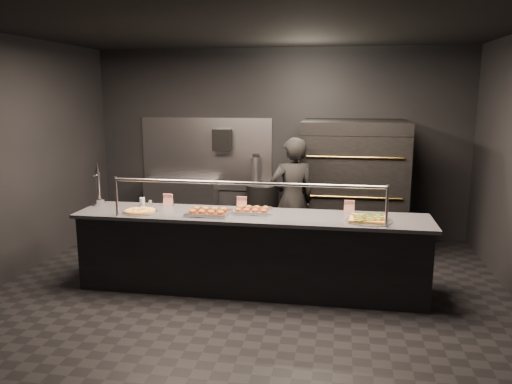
# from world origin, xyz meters

# --- Properties ---
(room) EXTENTS (6.04, 6.00, 3.00)m
(room) POSITION_xyz_m (-0.02, 0.05, 1.50)
(room) COLOR black
(room) RESTS_ON ground
(service_counter) EXTENTS (4.10, 0.78, 1.37)m
(service_counter) POSITION_xyz_m (0.00, -0.00, 0.46)
(service_counter) COLOR black
(service_counter) RESTS_ON ground
(pizza_oven) EXTENTS (1.50, 1.23, 1.91)m
(pizza_oven) POSITION_xyz_m (1.20, 1.90, 0.97)
(pizza_oven) COLOR black
(pizza_oven) RESTS_ON ground
(prep_shelf) EXTENTS (1.20, 0.35, 0.90)m
(prep_shelf) POSITION_xyz_m (-1.60, 2.32, 0.45)
(prep_shelf) COLOR #99999E
(prep_shelf) RESTS_ON ground
(towel_dispenser) EXTENTS (0.30, 0.20, 0.35)m
(towel_dispenser) POSITION_xyz_m (-0.90, 2.39, 1.55)
(towel_dispenser) COLOR black
(towel_dispenser) RESTS_ON room
(fire_extinguisher) EXTENTS (0.14, 0.14, 0.51)m
(fire_extinguisher) POSITION_xyz_m (-0.35, 2.40, 1.06)
(fire_extinguisher) COLOR #B2B2B7
(fire_extinguisher) RESTS_ON room
(beer_tap) EXTENTS (0.14, 0.20, 0.55)m
(beer_tap) POSITION_xyz_m (-1.95, 0.15, 1.08)
(beer_tap) COLOR silver
(beer_tap) RESTS_ON service_counter
(round_pizza) EXTENTS (0.41, 0.41, 0.03)m
(round_pizza) POSITION_xyz_m (-1.30, -0.12, 0.94)
(round_pizza) COLOR silver
(round_pizza) RESTS_ON service_counter
(slider_tray_a) EXTENTS (0.51, 0.40, 0.08)m
(slider_tray_a) POSITION_xyz_m (-0.48, -0.08, 0.95)
(slider_tray_a) COLOR silver
(slider_tray_a) RESTS_ON service_counter
(slider_tray_b) EXTENTS (0.50, 0.42, 0.07)m
(slider_tray_b) POSITION_xyz_m (-0.00, 0.09, 0.95)
(slider_tray_b) COLOR silver
(slider_tray_b) RESTS_ON service_counter
(square_pizza) EXTENTS (0.51, 0.51, 0.05)m
(square_pizza) POSITION_xyz_m (1.33, -0.07, 0.94)
(square_pizza) COLOR silver
(square_pizza) RESTS_ON service_counter
(condiment_jar) EXTENTS (0.16, 0.06, 0.11)m
(condiment_jar) POSITION_xyz_m (-1.37, 0.20, 0.97)
(condiment_jar) COLOR silver
(condiment_jar) RESTS_ON service_counter
(tent_cards) EXTENTS (2.34, 0.04, 0.15)m
(tent_cards) POSITION_xyz_m (-0.04, 0.28, 1.00)
(tent_cards) COLOR white
(tent_cards) RESTS_ON service_counter
(trash_bin) EXTENTS (0.52, 0.52, 0.87)m
(trash_bin) POSITION_xyz_m (-0.20, 2.17, 0.43)
(trash_bin) COLOR black
(trash_bin) RESTS_ON ground
(worker) EXTENTS (0.74, 0.63, 1.72)m
(worker) POSITION_xyz_m (0.37, 1.15, 0.86)
(worker) COLOR black
(worker) RESTS_ON ground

